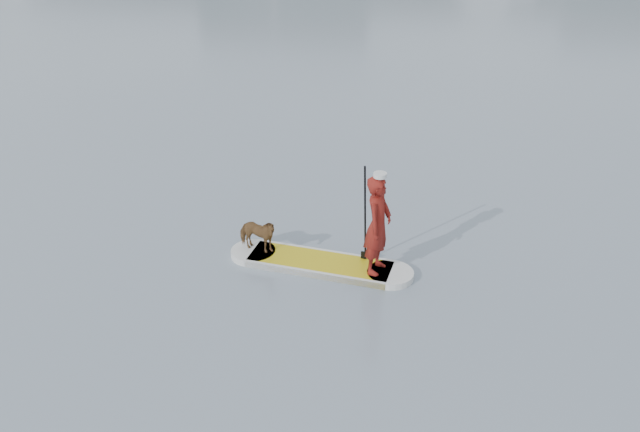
# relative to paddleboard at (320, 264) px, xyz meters

# --- Properties ---
(ground) EXTENTS (140.00, 140.00, 0.00)m
(ground) POSITION_rel_paddleboard_xyz_m (0.54, -3.79, -0.06)
(ground) COLOR slate
(ground) RESTS_ON ground
(paddleboard) EXTENTS (3.27, 1.22, 0.12)m
(paddleboard) POSITION_rel_paddleboard_xyz_m (0.00, 0.00, 0.00)
(paddleboard) COLOR gold
(paddleboard) RESTS_ON ground
(paddler) EXTENTS (0.57, 0.72, 1.74)m
(paddler) POSITION_rel_paddleboard_xyz_m (0.99, -0.17, 0.93)
(paddler) COLOR maroon
(paddler) RESTS_ON paddleboard
(white_cap) EXTENTS (0.22, 0.22, 0.07)m
(white_cap) POSITION_rel_paddleboard_xyz_m (0.99, -0.17, 1.83)
(white_cap) COLOR silver
(white_cap) RESTS_ON paddler
(dog) EXTENTS (0.84, 0.56, 0.66)m
(dog) POSITION_rel_paddleboard_xyz_m (-1.14, 0.19, 0.39)
(dog) COLOR brown
(dog) RESTS_ON paddleboard
(paddle) EXTENTS (0.10, 0.30, 2.00)m
(paddle) POSITION_rel_paddleboard_xyz_m (0.75, 0.17, 0.74)
(paddle) COLOR black
(paddle) RESTS_ON ground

